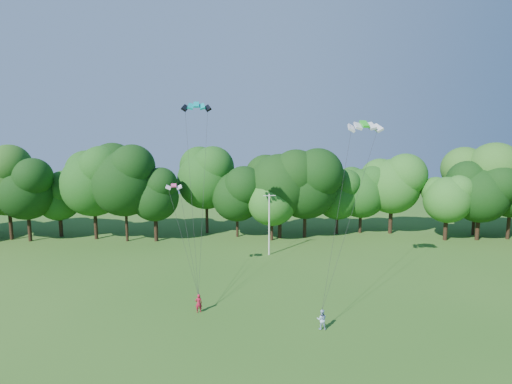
{
  "coord_description": "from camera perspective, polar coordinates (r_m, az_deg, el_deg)",
  "views": [
    {
      "loc": [
        -0.25,
        -19.52,
        14.33
      ],
      "look_at": [
        0.39,
        13.0,
        9.79
      ],
      "focal_mm": 28.0,
      "sensor_mm": 36.0,
      "label": 1
    }
  ],
  "objects": [
    {
      "name": "tree_back_center",
      "position": [
        55.64,
        3.48,
        2.33
      ],
      "size": [
        9.8,
        9.8,
        14.25
      ],
      "color": "black",
      "rests_on": "ground"
    },
    {
      "name": "kite_green",
      "position": [
        37.84,
        15.24,
        9.35
      ],
      "size": [
        3.03,
        1.41,
        0.71
      ],
      "rotation": [
        0.0,
        0.0,
        0.03
      ],
      "color": "green",
      "rests_on": "ground"
    },
    {
      "name": "kite_flyer_right",
      "position": [
        31.68,
        9.37,
        -17.52
      ],
      "size": [
        0.82,
        0.69,
        1.53
      ],
      "primitive_type": "imported",
      "rotation": [
        0.0,
        0.0,
        2.98
      ],
      "color": "#A6C3E6",
      "rests_on": "ground"
    },
    {
      "name": "kite_flyer_left",
      "position": [
        34.24,
        -8.2,
        -15.46
      ],
      "size": [
        0.64,
        0.51,
        1.55
      ],
      "primitive_type": "imported",
      "rotation": [
        0.0,
        0.0,
        3.41
      ],
      "color": "#A8152E",
      "rests_on": "ground"
    },
    {
      "name": "tree_back_west",
      "position": [
        64.51,
        -32.06,
        1.88
      ],
      "size": [
        9.76,
        9.76,
        14.2
      ],
      "color": "#2F2112",
      "rests_on": "ground"
    },
    {
      "name": "tree_back_east",
      "position": [
        65.61,
        29.08,
        2.41
      ],
      "size": [
        10.07,
        10.07,
        14.65
      ],
      "color": "black",
      "rests_on": "ground"
    },
    {
      "name": "kite_pink",
      "position": [
        38.91,
        -11.68,
        0.93
      ],
      "size": [
        1.64,
        1.0,
        0.28
      ],
      "rotation": [
        0.0,
        0.0,
        0.18
      ],
      "color": "#FF468C",
      "rests_on": "ground"
    },
    {
      "name": "kite_teal",
      "position": [
        41.42,
        -8.52,
        12.23
      ],
      "size": [
        2.92,
        1.51,
        0.7
      ],
      "rotation": [
        0.0,
        0.0,
        0.1
      ],
      "color": "#059596",
      "rests_on": "ground"
    },
    {
      "name": "utility_pole",
      "position": [
        48.37,
        1.89,
        -4.54
      ],
      "size": [
        1.5,
        0.26,
        7.5
      ],
      "rotation": [
        0.0,
        0.0,
        0.12
      ],
      "color": "silver",
      "rests_on": "ground"
    }
  ]
}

